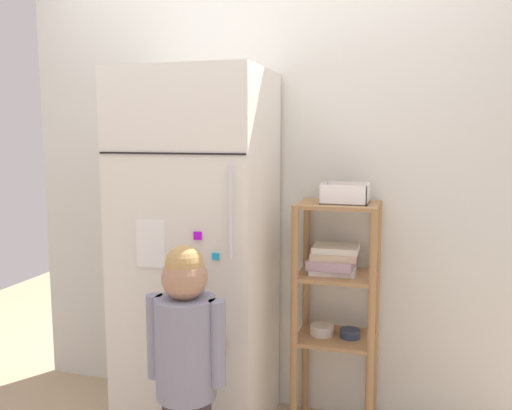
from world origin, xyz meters
TOP-DOWN VIEW (x-y plane):
  - kitchen_wall_back at (0.00, 0.34)m, footprint 2.75×0.03m
  - refrigerator at (-0.27, 0.02)m, footprint 0.70×0.61m
  - child_standing at (-0.10, -0.51)m, footprint 0.34×0.25m
  - pantry_shelf_unit at (0.40, 0.15)m, footprint 0.39×0.33m
  - fruit_bin at (0.43, 0.15)m, footprint 0.22×0.20m

SIDE VIEW (x-z plane):
  - child_standing at x=-0.10m, z-range 0.11..1.16m
  - pantry_shelf_unit at x=0.40m, z-range 0.16..1.31m
  - refrigerator at x=-0.27m, z-range 0.00..1.78m
  - kitchen_wall_back at x=0.00m, z-range 0.00..2.28m
  - fruit_bin at x=0.43m, z-range 1.14..1.24m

